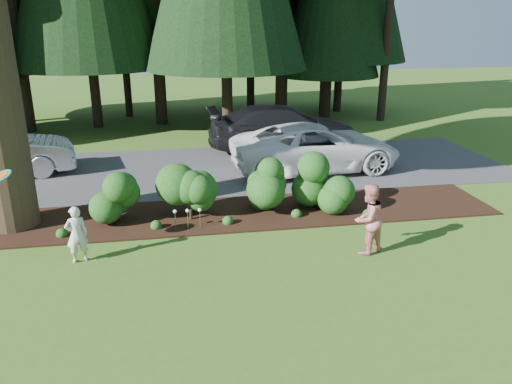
{
  "coord_description": "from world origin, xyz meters",
  "views": [
    {
      "loc": [
        -0.57,
        -9.03,
        4.97
      ],
      "look_at": [
        1.21,
        1.28,
        1.3
      ],
      "focal_mm": 35.0,
      "sensor_mm": 36.0,
      "label": 1
    }
  ],
  "objects_px": {
    "car_white_suv": "(316,147)",
    "frisbee": "(1,176)",
    "car_dark_suv": "(283,128)",
    "adult": "(368,219)",
    "child": "(77,234)"
  },
  "relations": [
    {
      "from": "car_white_suv",
      "to": "frisbee",
      "type": "distance_m",
      "value": 9.98
    },
    {
      "from": "adult",
      "to": "frisbee",
      "type": "relative_size",
      "value": 3.48
    },
    {
      "from": "child",
      "to": "frisbee",
      "type": "height_order",
      "value": "frisbee"
    },
    {
      "from": "car_white_suv",
      "to": "frisbee",
      "type": "height_order",
      "value": "frisbee"
    },
    {
      "from": "child",
      "to": "adult",
      "type": "bearing_deg",
      "value": 155.62
    },
    {
      "from": "child",
      "to": "adult",
      "type": "relative_size",
      "value": 0.79
    },
    {
      "from": "car_dark_suv",
      "to": "adult",
      "type": "height_order",
      "value": "car_dark_suv"
    },
    {
      "from": "child",
      "to": "car_dark_suv",
      "type": "bearing_deg",
      "value": -145.16
    },
    {
      "from": "frisbee",
      "to": "child",
      "type": "bearing_deg",
      "value": -2.59
    },
    {
      "from": "car_white_suv",
      "to": "adult",
      "type": "relative_size",
      "value": 3.57
    },
    {
      "from": "child",
      "to": "frisbee",
      "type": "xyz_separation_m",
      "value": [
        -1.31,
        0.06,
        1.34
      ]
    },
    {
      "from": "frisbee",
      "to": "adult",
      "type": "bearing_deg",
      "value": -5.25
    },
    {
      "from": "car_dark_suv",
      "to": "child",
      "type": "bearing_deg",
      "value": 142.67
    },
    {
      "from": "child",
      "to": "adult",
      "type": "distance_m",
      "value": 6.27
    },
    {
      "from": "car_white_suv",
      "to": "child",
      "type": "bearing_deg",
      "value": 124.77
    }
  ]
}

